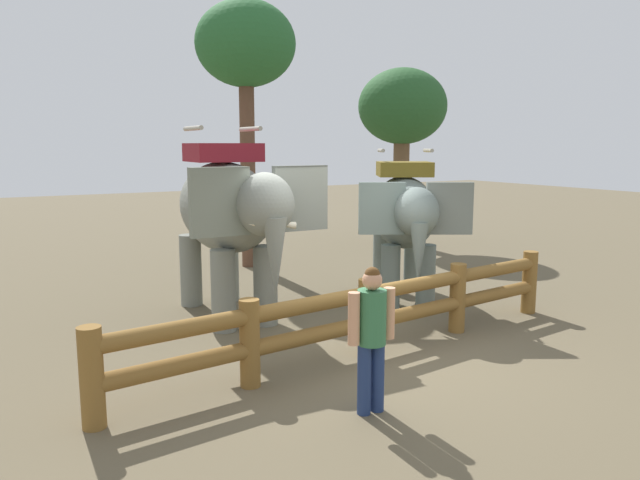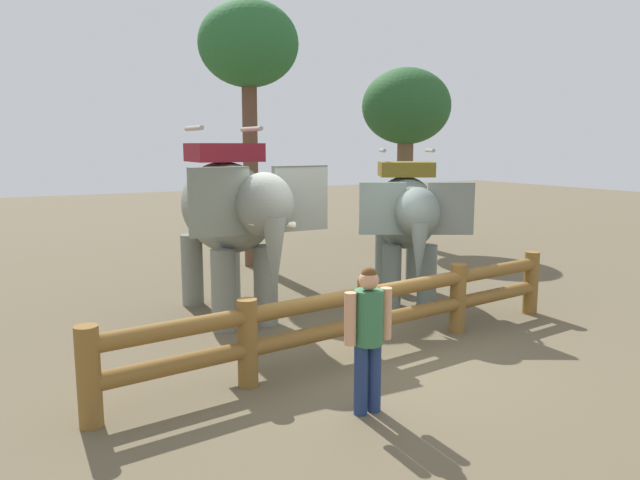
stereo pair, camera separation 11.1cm
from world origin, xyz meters
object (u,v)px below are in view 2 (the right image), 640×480
object	(u,v)px
log_fence	(366,312)
tree_far_left	(249,50)
elephant_near_left	(230,212)
elephant_center	(406,216)
tourist_woman_in_black	(368,330)
tree_back_center	(406,110)

from	to	relation	value
log_fence	tree_far_left	world-z (taller)	tree_far_left
elephant_near_left	elephant_center	bearing A→B (deg)	-8.19
elephant_center	tree_far_left	xyz separation A→B (m)	(-1.25, 4.26, 3.34)
log_fence	tourist_woman_in_black	bearing A→B (deg)	-122.34
log_fence	tree_far_left	bearing A→B (deg)	81.32
elephant_center	tree_far_left	distance (m)	5.56
elephant_near_left	elephant_center	size ratio (longest dim) A/B	1.13
tree_far_left	log_fence	bearing A→B (deg)	-98.68
tree_far_left	tree_back_center	distance (m)	5.17
tree_back_center	log_fence	bearing A→B (deg)	-129.46
elephant_near_left	tree_back_center	size ratio (longest dim) A/B	0.73
tourist_woman_in_black	tree_back_center	distance (m)	11.46
elephant_center	tree_far_left	bearing A→B (deg)	106.33
elephant_center	tree_far_left	size ratio (longest dim) A/B	0.53
elephant_near_left	tourist_woman_in_black	xyz separation A→B (m)	(-0.00, -4.07, -0.83)
tree_far_left	tree_back_center	size ratio (longest dim) A/B	1.22
log_fence	tourist_woman_in_black	world-z (taller)	tourist_woman_in_black
elephant_center	tourist_woman_in_black	size ratio (longest dim) A/B	2.03
elephant_near_left	log_fence	bearing A→B (deg)	-70.18
log_fence	elephant_center	size ratio (longest dim) A/B	2.30
log_fence	tourist_woman_in_black	xyz separation A→B (m)	(-0.94, -1.48, 0.30)
elephant_center	tree_back_center	distance (m)	6.68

